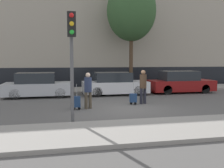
# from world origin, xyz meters

# --- Properties ---
(ground_plane) EXTENTS (80.00, 80.00, 0.00)m
(ground_plane) POSITION_xyz_m (0.00, 0.00, 0.00)
(ground_plane) COLOR #565451
(sidewalk_near) EXTENTS (28.00, 2.50, 0.12)m
(sidewalk_near) POSITION_xyz_m (0.00, -3.75, 0.06)
(sidewalk_near) COLOR gray
(sidewalk_near) RESTS_ON ground_plane
(sidewalk_far) EXTENTS (28.00, 3.00, 0.12)m
(sidewalk_far) POSITION_xyz_m (0.00, 7.00, 0.06)
(sidewalk_far) COLOR gray
(sidewalk_far) RESTS_ON ground_plane
(building_facade) EXTENTS (28.00, 2.18, 9.12)m
(building_facade) POSITION_xyz_m (0.00, 10.26, 4.54)
(building_facade) COLOR #A89E8C
(building_facade) RESTS_ON ground_plane
(parked_car_0) EXTENTS (3.98, 1.77, 1.45)m
(parked_car_0) POSITION_xyz_m (-4.11, 4.54, 0.67)
(parked_car_0) COLOR #B7BABF
(parked_car_0) RESTS_ON ground_plane
(parked_car_1) EXTENTS (4.08, 1.76, 1.42)m
(parked_car_1) POSITION_xyz_m (0.54, 4.51, 0.66)
(parked_car_1) COLOR silver
(parked_car_1) RESTS_ON ground_plane
(parked_car_2) EXTENTS (4.30, 1.72, 1.46)m
(parked_car_2) POSITION_xyz_m (5.12, 4.60, 0.68)
(parked_car_2) COLOR maroon
(parked_car_2) RESTS_ON ground_plane
(pedestrian_left) EXTENTS (0.34, 0.34, 1.63)m
(pedestrian_left) POSITION_xyz_m (-1.60, 0.32, 0.92)
(pedestrian_left) COLOR #4C4233
(pedestrian_left) RESTS_ON ground_plane
(trolley_left) EXTENTS (0.34, 0.29, 1.14)m
(trolley_left) POSITION_xyz_m (-2.13, 0.16, 0.36)
(trolley_left) COLOR navy
(trolley_left) RESTS_ON ground_plane
(pedestrian_right) EXTENTS (0.35, 0.34, 1.70)m
(pedestrian_right) POSITION_xyz_m (1.23, 0.99, 0.96)
(pedestrian_right) COLOR #23232D
(pedestrian_right) RESTS_ON ground_plane
(trolley_right) EXTENTS (0.34, 0.29, 1.08)m
(trolley_right) POSITION_xyz_m (0.69, 0.89, 0.33)
(trolley_right) COLOR navy
(trolley_right) RESTS_ON ground_plane
(traffic_light) EXTENTS (0.28, 0.47, 3.75)m
(traffic_light) POSITION_xyz_m (-2.44, -2.36, 2.67)
(traffic_light) COLOR #515154
(traffic_light) RESTS_ON ground_plane
(parked_bicycle) EXTENTS (1.77, 0.06, 0.96)m
(parked_bicycle) POSITION_xyz_m (3.90, 6.76, 0.49)
(parked_bicycle) COLOR black
(parked_bicycle) RESTS_ON sidewalk_far
(bare_tree_near_crossing) EXTENTS (3.61, 3.61, 7.88)m
(bare_tree_near_crossing) POSITION_xyz_m (2.41, 7.20, 5.77)
(bare_tree_near_crossing) COLOR #4C3826
(bare_tree_near_crossing) RESTS_ON sidewalk_far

